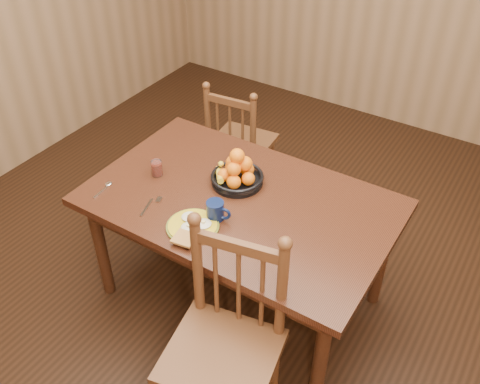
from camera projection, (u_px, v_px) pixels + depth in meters
The scene contains 10 objects.
room at pixel (240, 98), 2.44m from camera, with size 4.52×5.02×2.72m.
dining_table at pixel (240, 212), 2.86m from camera, with size 1.60×1.00×0.75m.
chair_far at pixel (239, 143), 3.79m from camera, with size 0.46×0.44×0.92m.
chair_near at pixel (225, 345), 2.38m from camera, with size 0.56×0.55×1.06m.
breakfast_plate at pixel (192, 226), 2.63m from camera, with size 0.26×0.29×0.04m.
fork at pixel (151, 205), 2.77m from camera, with size 0.06×0.18×0.00m.
spoon at pixel (106, 186), 2.89m from camera, with size 0.04×0.16×0.01m.
coffee_mug at pixel (216, 210), 2.66m from camera, with size 0.13×0.09×0.10m.
juice_glass at pixel (157, 169), 2.96m from camera, with size 0.06×0.06×0.09m.
fruit_bowl at pixel (237, 173), 2.89m from camera, with size 0.29×0.29×0.22m.
Camera 1 is at (1.17, -1.84, 2.53)m, focal length 40.00 mm.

